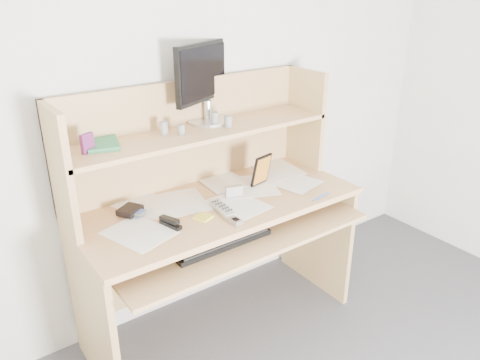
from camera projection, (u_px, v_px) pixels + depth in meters
back_wall at (182, 89)px, 2.33m from camera, size 3.60×0.04×2.50m
desk at (211, 206)px, 2.38m from camera, size 1.40×0.70×1.30m
paper_clutter at (219, 201)px, 2.29m from camera, size 1.32×0.54×0.01m
keyboard at (218, 239)px, 2.13m from camera, size 0.48×0.17×0.03m
tv_remote at (222, 208)px, 2.19m from camera, size 0.08×0.19×0.02m
flip_phone at (234, 220)px, 2.09m from camera, size 0.05×0.08×0.02m
stapler at (170, 222)px, 2.06m from camera, size 0.06×0.12×0.04m
wallet at (130, 210)px, 2.17m from camera, size 0.13×0.13×0.03m
sticky_note_pad at (203, 217)px, 2.14m from camera, size 0.09×0.09×0.01m
digital_camera at (234, 191)px, 2.33m from camera, size 0.09×0.06×0.05m
game_case at (261, 170)px, 2.44m from camera, size 0.12×0.04×0.17m
blue_pen at (320, 196)px, 2.33m from camera, size 0.13×0.03×0.01m
card_box at (87, 143)px, 1.96m from camera, size 0.06×0.04×0.08m
shelf_book at (102, 144)px, 2.05m from camera, size 0.18×0.21×0.02m
chip_stack_a at (228, 121)px, 2.30m from camera, size 0.04×0.04×0.06m
chip_stack_b at (164, 128)px, 2.19m from camera, size 0.04×0.04×0.06m
chip_stack_c at (181, 130)px, 2.20m from camera, size 0.04×0.04×0.05m
chip_stack_d at (215, 118)px, 2.33m from camera, size 0.05×0.05×0.07m
monitor at (206, 80)px, 2.33m from camera, size 0.43×0.25×0.40m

